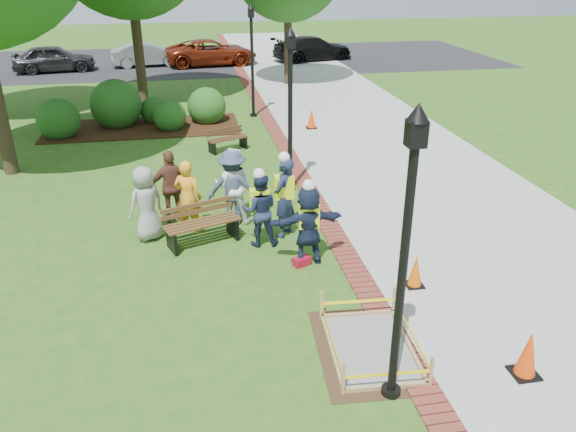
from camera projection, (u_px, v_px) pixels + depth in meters
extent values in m
plane|color=#285116|center=(273.00, 292.00, 10.62)|extent=(100.00, 100.00, 0.00)
cube|color=#9E9E99|center=(366.00, 132.00, 20.37)|extent=(6.00, 60.00, 0.02)
cube|color=maroon|center=(278.00, 136.00, 19.84)|extent=(0.50, 60.00, 0.03)
cube|color=#381E0F|center=(143.00, 128.00, 20.85)|extent=(7.00, 3.00, 0.05)
cube|color=black|center=(206.00, 60.00, 34.75)|extent=(36.00, 12.00, 0.01)
cube|color=#47331E|center=(370.00, 349.00, 9.06)|extent=(1.85, 2.41, 0.01)
cube|color=gray|center=(370.00, 348.00, 9.05)|extent=(1.32, 1.88, 0.04)
cube|color=tan|center=(370.00, 347.00, 9.04)|extent=(1.44, 2.00, 0.08)
cube|color=tan|center=(371.00, 336.00, 8.94)|extent=(1.48, 2.04, 0.55)
cube|color=yellow|center=(371.00, 334.00, 8.93)|extent=(1.42, 1.98, 0.06)
cube|color=brown|center=(202.00, 223.00, 12.21)|extent=(1.72, 1.02, 0.04)
cube|color=brown|center=(197.00, 208.00, 12.31)|extent=(1.57, 0.60, 0.26)
cube|color=black|center=(203.00, 234.00, 12.32)|extent=(1.60, 1.03, 0.48)
cube|color=#4F351B|center=(228.00, 139.00, 18.25)|extent=(1.38, 0.91, 0.04)
cube|color=#4F351B|center=(224.00, 131.00, 18.32)|extent=(1.23, 0.58, 0.21)
cube|color=black|center=(228.00, 145.00, 18.33)|extent=(1.29, 0.91, 0.39)
cube|color=black|center=(524.00, 374.00, 8.49)|extent=(0.40, 0.40, 0.05)
cone|color=#DD3B06|center=(528.00, 353.00, 8.32)|extent=(0.32, 0.32, 0.74)
cube|color=black|center=(414.00, 285.00, 10.80)|extent=(0.34, 0.34, 0.04)
cone|color=#E15507|center=(416.00, 270.00, 10.66)|extent=(0.27, 0.27, 0.63)
cube|color=black|center=(311.00, 128.00, 20.80)|extent=(0.38, 0.38, 0.05)
cone|color=#FF4108|center=(311.00, 118.00, 20.64)|extent=(0.30, 0.30, 0.70)
cube|color=maroon|center=(302.00, 261.00, 11.51)|extent=(0.40, 0.32, 0.18)
cylinder|color=black|center=(402.00, 281.00, 7.35)|extent=(0.12, 0.12, 3.80)
cube|color=black|center=(416.00, 133.00, 6.51)|extent=(0.22, 0.22, 0.32)
cone|color=black|center=(418.00, 112.00, 6.41)|extent=(0.28, 0.28, 0.22)
cylinder|color=black|center=(391.00, 391.00, 8.12)|extent=(0.28, 0.28, 0.10)
cylinder|color=black|center=(290.00, 122.00, 14.50)|extent=(0.12, 0.12, 3.80)
cube|color=black|center=(290.00, 42.00, 13.66)|extent=(0.22, 0.22, 0.32)
cone|color=black|center=(290.00, 31.00, 13.56)|extent=(0.28, 0.28, 0.22)
cylinder|color=black|center=(290.00, 188.00, 15.27)|extent=(0.28, 0.28, 0.10)
cylinder|color=black|center=(252.00, 68.00, 21.65)|extent=(0.12, 0.12, 3.80)
cube|color=black|center=(251.00, 13.00, 20.81)|extent=(0.22, 0.22, 0.32)
cone|color=black|center=(251.00, 6.00, 20.71)|extent=(0.28, 0.28, 0.22)
cylinder|color=black|center=(254.00, 115.00, 22.42)|extent=(0.28, 0.28, 0.10)
cylinder|color=#3D2D1E|center=(137.00, 38.00, 23.37)|extent=(0.41, 0.41, 5.47)
cylinder|color=#3D2D1E|center=(288.00, 36.00, 27.23)|extent=(0.37, 0.37, 4.61)
sphere|color=#204B15|center=(61.00, 137.00, 19.81)|extent=(1.48, 1.48, 1.48)
sphere|color=#204B15|center=(119.00, 126.00, 21.15)|extent=(1.88, 1.88, 1.88)
sphere|color=#204B15|center=(171.00, 130.00, 20.68)|extent=(1.20, 1.20, 1.20)
sphere|color=#204B15|center=(208.00, 122.00, 21.58)|extent=(1.45, 1.45, 1.45)
sphere|color=#204B15|center=(155.00, 122.00, 21.66)|extent=(1.05, 1.05, 1.05)
imported|color=gray|center=(146.00, 204.00, 12.30)|extent=(0.65, 0.60, 1.70)
imported|color=orange|center=(188.00, 197.00, 12.58)|extent=(0.65, 0.54, 1.73)
imported|color=white|center=(233.00, 186.00, 13.11)|extent=(0.65, 0.50, 1.83)
imported|color=brown|center=(172.00, 187.00, 13.15)|extent=(0.62, 0.46, 1.75)
imported|color=#36435E|center=(233.00, 187.00, 13.03)|extent=(0.63, 0.46, 1.81)
imported|color=#152439|center=(308.00, 226.00, 11.31)|extent=(0.58, 0.41, 1.69)
cube|color=#C5E213|center=(308.00, 215.00, 11.21)|extent=(0.42, 0.26, 0.52)
sphere|color=white|center=(309.00, 185.00, 10.95)|extent=(0.25, 0.25, 0.25)
imported|color=#161E3B|center=(284.00, 198.00, 12.45)|extent=(0.65, 0.69, 1.83)
cube|color=#C5E213|center=(284.00, 187.00, 12.34)|extent=(0.42, 0.26, 0.52)
sphere|color=white|center=(284.00, 157.00, 12.05)|extent=(0.25, 0.25, 0.25)
imported|color=#192741|center=(260.00, 210.00, 12.07)|extent=(0.55, 0.38, 1.62)
cube|color=#C5E213|center=(260.00, 201.00, 11.97)|extent=(0.42, 0.26, 0.52)
sphere|color=white|center=(259.00, 174.00, 11.72)|extent=(0.25, 0.25, 0.25)
imported|color=#28282A|center=(56.00, 72.00, 31.19)|extent=(2.87, 5.16, 1.59)
imported|color=#949398|center=(149.00, 66.00, 32.81)|extent=(2.54, 4.69, 1.46)
imported|color=maroon|center=(212.00, 65.00, 33.16)|extent=(2.68, 5.11, 1.60)
imported|color=black|center=(313.00, 60.00, 34.72)|extent=(3.26, 5.18, 1.57)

